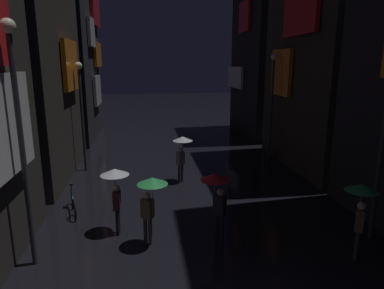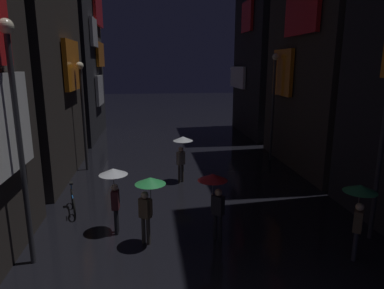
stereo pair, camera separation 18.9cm
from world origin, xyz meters
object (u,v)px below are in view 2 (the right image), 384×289
(streetlamp_left_far, at_px, (83,104))
(pedestrian_foreground_right_green, at_px, (359,201))
(bicycle_parked_at_storefront, at_px, (73,202))
(pedestrian_midstreet_centre_red, at_px, (214,188))
(pedestrian_midstreet_left_clear, at_px, (182,146))
(pedestrian_near_crossing_green, at_px, (149,192))
(streetlamp_right_far, at_px, (274,96))
(pedestrian_far_right_clear, at_px, (114,183))
(streetlamp_left_near, at_px, (17,122))

(streetlamp_left_far, bearing_deg, pedestrian_foreground_right_green, -46.45)
(pedestrian_foreground_right_green, xyz_separation_m, bicycle_parked_at_storefront, (-8.47, 4.10, -1.28))
(pedestrian_midstreet_centre_red, distance_m, streetlamp_left_far, 9.56)
(pedestrian_midstreet_left_clear, distance_m, pedestrian_near_crossing_green, 5.72)
(pedestrian_midstreet_centre_red, distance_m, pedestrian_midstreet_left_clear, 5.49)
(pedestrian_midstreet_centre_red, bearing_deg, pedestrian_midstreet_left_clear, 94.61)
(pedestrian_near_crossing_green, height_order, streetlamp_right_far, streetlamp_right_far)
(streetlamp_right_far, bearing_deg, streetlamp_left_far, -176.24)
(pedestrian_far_right_clear, distance_m, streetlamp_right_far, 11.17)
(streetlamp_left_near, bearing_deg, bicycle_parked_at_storefront, 83.14)
(pedestrian_midstreet_left_clear, xyz_separation_m, bicycle_parked_at_storefront, (-4.30, -2.83, -1.28))
(bicycle_parked_at_storefront, bearing_deg, pedestrian_midstreet_centre_red, -29.15)
(streetlamp_left_near, bearing_deg, pedestrian_foreground_right_green, -5.20)
(bicycle_parked_at_storefront, bearing_deg, pedestrian_foreground_right_green, -25.82)
(bicycle_parked_at_storefront, distance_m, streetlamp_right_far, 11.72)
(pedestrian_midstreet_centre_red, height_order, streetlamp_left_near, streetlamp_left_near)
(pedestrian_midstreet_left_clear, distance_m, pedestrian_far_right_clear, 5.27)
(pedestrian_midstreet_centre_red, relative_size, streetlamp_left_far, 0.39)
(pedestrian_midstreet_centre_red, distance_m, pedestrian_foreground_right_green, 4.00)
(streetlamp_left_near, bearing_deg, pedestrian_midstreet_centre_red, 7.16)
(streetlamp_left_near, relative_size, streetlamp_right_far, 1.08)
(streetlamp_right_far, relative_size, streetlamp_left_far, 1.08)
(pedestrian_far_right_clear, bearing_deg, pedestrian_midstreet_centre_red, -16.30)
(pedestrian_near_crossing_green, bearing_deg, streetlamp_right_far, 51.50)
(pedestrian_near_crossing_green, height_order, pedestrian_foreground_right_green, same)
(streetlamp_left_near, height_order, streetlamp_right_far, streetlamp_left_near)
(pedestrian_midstreet_centre_red, distance_m, bicycle_parked_at_storefront, 5.58)
(pedestrian_midstreet_centre_red, bearing_deg, streetlamp_left_near, -172.84)
(pedestrian_near_crossing_green, distance_m, streetlamp_right_far, 11.13)
(pedestrian_far_right_clear, bearing_deg, streetlamp_right_far, 44.05)
(streetlamp_left_near, xyz_separation_m, streetlamp_left_far, (0.00, 8.52, -0.50))
(pedestrian_near_crossing_green, relative_size, streetlamp_right_far, 0.36)
(bicycle_parked_at_storefront, bearing_deg, streetlamp_right_far, 31.50)
(pedestrian_far_right_clear, relative_size, streetlamp_right_far, 0.36)
(pedestrian_midstreet_centre_red, relative_size, pedestrian_midstreet_left_clear, 1.00)
(bicycle_parked_at_storefront, relative_size, streetlamp_left_far, 0.33)
(bicycle_parked_at_storefront, distance_m, streetlamp_left_near, 4.83)
(pedestrian_midstreet_left_clear, distance_m, bicycle_parked_at_storefront, 5.30)
(pedestrian_midstreet_left_clear, xyz_separation_m, streetlamp_right_far, (5.30, 3.06, 1.96))
(pedestrian_near_crossing_green, relative_size, bicycle_parked_at_storefront, 1.20)
(streetlamp_left_near, bearing_deg, streetlamp_right_far, 42.54)
(pedestrian_midstreet_left_clear, distance_m, streetlamp_left_far, 5.55)
(streetlamp_left_near, height_order, streetlamp_left_far, streetlamp_left_near)
(pedestrian_near_crossing_green, height_order, bicycle_parked_at_storefront, pedestrian_near_crossing_green)
(pedestrian_foreground_right_green, bearing_deg, streetlamp_left_near, 174.80)
(bicycle_parked_at_storefront, height_order, streetlamp_right_far, streetlamp_right_far)
(pedestrian_midstreet_left_clear, relative_size, pedestrian_far_right_clear, 1.00)
(pedestrian_near_crossing_green, xyz_separation_m, streetlamp_left_near, (-3.18, -0.60, 2.23))
(pedestrian_midstreet_centre_red, bearing_deg, pedestrian_near_crossing_green, -178.77)
(pedestrian_foreground_right_green, relative_size, bicycle_parked_at_storefront, 1.20)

